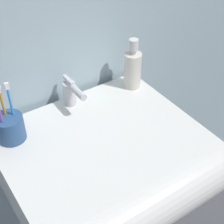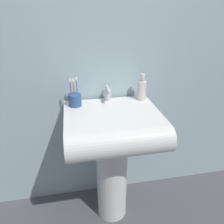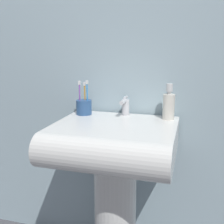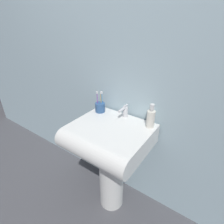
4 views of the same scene
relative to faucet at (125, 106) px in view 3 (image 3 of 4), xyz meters
The scene contains 6 objects.
wall_back 0.31m from the faucet, 93.29° to the left, with size 5.00×0.05×2.40m, color #9EB7C1.
sink_pedestal 0.59m from the faucet, 91.78° to the right, with size 0.22×0.22×0.70m, color white.
sink_basin 0.27m from the faucet, 91.34° to the right, with size 0.58×0.53×0.16m.
faucet is the anchor object (origin of this frame).
toothbrush_cup 0.23m from the faucet, behind, with size 0.08×0.08×0.19m.
soap_bottle 0.23m from the faucet, ahead, with size 0.06×0.06×0.18m.
Camera 3 is at (0.34, -1.26, 1.22)m, focal length 45.00 mm.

